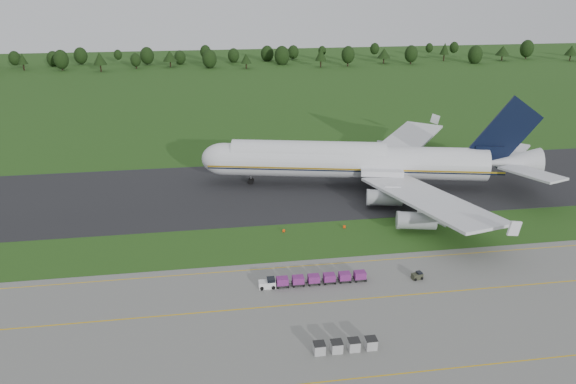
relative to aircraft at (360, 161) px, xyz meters
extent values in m
plane|color=#214615|center=(-20.73, -27.16, -6.46)|extent=(600.00, 600.00, 0.00)
cube|color=slate|center=(-20.73, -61.16, -6.43)|extent=(300.00, 52.00, 0.06)
cube|color=black|center=(-20.73, 0.84, -6.42)|extent=(300.00, 40.00, 0.08)
cube|color=gold|center=(-20.73, -49.16, -6.40)|extent=(300.00, 0.25, 0.01)
cube|color=gold|center=(-20.73, -67.16, -6.40)|extent=(300.00, 0.20, 0.01)
cube|color=gold|center=(-20.73, -37.16, -6.40)|extent=(120.00, 0.20, 0.01)
cylinder|color=black|center=(-129.55, 199.14, -4.82)|extent=(0.70, 0.70, 3.29)
cone|color=#1C3312|center=(-129.55, 199.14, -0.25)|extent=(5.09, 5.09, 5.85)
cylinder|color=black|center=(-109.19, 195.90, -4.56)|extent=(0.70, 0.70, 3.80)
sphere|color=#1C3312|center=(-109.19, 195.90, -0.66)|extent=(7.79, 7.79, 7.79)
cylinder|color=black|center=(-88.09, 188.31, -4.63)|extent=(0.70, 0.70, 3.66)
cone|color=#1C3312|center=(-88.09, 188.31, 0.46)|extent=(7.03, 7.03, 6.51)
cylinder|color=black|center=(-70.63, 196.20, -4.94)|extent=(0.70, 0.70, 3.04)
sphere|color=#1C3312|center=(-70.63, 196.20, -1.82)|extent=(5.64, 5.64, 5.64)
cylinder|color=black|center=(-52.42, 198.68, -4.84)|extent=(0.70, 0.70, 3.24)
cone|color=#1C3312|center=(-52.42, 198.68, -0.34)|extent=(7.77, 7.77, 5.77)
cylinder|color=black|center=(-30.90, 192.23, -4.85)|extent=(0.70, 0.70, 3.24)
sphere|color=#1C3312|center=(-30.90, 192.23, -1.52)|extent=(7.89, 7.89, 7.89)
cylinder|color=black|center=(-11.28, 186.98, -5.02)|extent=(0.70, 0.70, 2.88)
cone|color=#1C3312|center=(-11.28, 186.98, -1.02)|extent=(6.01, 6.01, 5.12)
cylinder|color=black|center=(10.20, 199.26, -4.89)|extent=(0.70, 0.70, 3.15)
sphere|color=#1C3312|center=(10.20, 199.26, -1.65)|extent=(8.59, 8.59, 8.59)
cylinder|color=black|center=(29.77, 185.00, -4.59)|extent=(0.70, 0.70, 3.74)
cone|color=#1C3312|center=(29.77, 185.00, 0.60)|extent=(6.30, 6.30, 6.65)
cylinder|color=black|center=(45.56, 186.58, -4.38)|extent=(0.70, 0.70, 4.17)
sphere|color=#1C3312|center=(45.56, 186.58, -0.09)|extent=(7.35, 7.35, 7.35)
cylinder|color=black|center=(68.78, 194.01, -4.92)|extent=(0.70, 0.70, 3.10)
cone|color=#1C3312|center=(68.78, 194.01, -0.62)|extent=(7.58, 7.58, 5.50)
cylinder|color=black|center=(82.97, 188.44, -4.56)|extent=(0.70, 0.70, 3.82)
sphere|color=#1C3312|center=(82.97, 188.44, -0.63)|extent=(7.39, 7.39, 7.39)
cylinder|color=black|center=(107.33, 198.38, -4.56)|extent=(0.70, 0.70, 3.81)
cone|color=#1C3312|center=(107.33, 198.38, 0.74)|extent=(5.45, 5.45, 6.78)
cylinder|color=black|center=(120.96, 186.46, -4.90)|extent=(0.70, 0.70, 3.13)
sphere|color=#1C3312|center=(120.96, 186.46, -1.68)|extent=(8.22, 8.22, 8.22)
cylinder|color=black|center=(142.07, 194.20, -4.91)|extent=(0.70, 0.70, 3.12)
cone|color=#1C3312|center=(142.07, 194.20, -0.58)|extent=(8.42, 8.42, 5.54)
cylinder|color=black|center=(159.96, 198.46, -4.45)|extent=(0.70, 0.70, 4.03)
sphere|color=#1C3312|center=(159.96, 198.46, -0.30)|extent=(8.03, 8.03, 8.03)
cylinder|color=black|center=(181.74, 187.12, -4.84)|extent=(0.70, 0.70, 3.24)
cone|color=#1C3312|center=(181.74, 187.12, -0.34)|extent=(7.49, 7.49, 5.76)
cylinder|color=silver|center=(-1.44, 0.33, -0.23)|extent=(62.48, 21.44, 7.74)
cylinder|color=silver|center=(-11.91, 2.73, 1.60)|extent=(36.96, 14.03, 6.03)
sphere|color=silver|center=(-31.82, 7.28, -0.23)|extent=(7.74, 7.74, 7.74)
cone|color=silver|center=(34.70, -7.94, 0.31)|extent=(13.16, 9.80, 7.35)
cube|color=gold|center=(-2.30, -3.46, -0.88)|extent=(67.06, 15.40, 0.38)
cube|color=silver|center=(8.08, -22.90, -1.20)|extent=(18.76, 38.02, 0.59)
cube|color=silver|center=(17.23, 17.11, -1.20)|extent=(31.30, 35.19, 0.59)
cylinder|color=#919498|center=(1.77, -14.29, -3.88)|extent=(8.10, 5.03, 3.44)
cylinder|color=#919498|center=(4.19, -26.97, -3.88)|extent=(8.10, 5.03, 3.44)
cylinder|color=#919498|center=(7.81, 12.10, -3.88)|extent=(8.10, 5.03, 3.44)
cylinder|color=#919498|center=(15.50, 22.47, -3.88)|extent=(8.10, 5.03, 3.44)
cube|color=black|center=(32.10, -7.34, 7.54)|extent=(15.41, 4.07, 17.25)
cube|color=silver|center=(34.48, -16.15, 0.63)|extent=(10.16, 15.13, 0.48)
cube|color=silver|center=(38.07, -0.44, 0.63)|extent=(14.05, 14.07, 0.48)
cylinder|color=slate|center=(-25.53, 5.84, -5.28)|extent=(0.39, 0.39, 2.36)
cylinder|color=black|center=(-25.53, 5.84, -5.76)|extent=(1.58, 1.25, 1.40)
cylinder|color=slate|center=(3.77, -5.82, -5.28)|extent=(0.39, 0.39, 2.36)
cylinder|color=black|center=(3.77, -5.82, -5.76)|extent=(1.58, 1.25, 1.40)
cylinder|color=slate|center=(5.93, 3.61, -5.28)|extent=(0.39, 0.39, 2.36)
cylinder|color=black|center=(5.93, 3.61, -5.76)|extent=(1.58, 1.25, 1.40)
cube|color=white|center=(-27.45, -43.42, -5.83)|extent=(2.72, 1.47, 1.15)
cylinder|color=black|center=(-28.39, -44.15, -6.09)|extent=(0.63, 0.23, 0.63)
cube|color=black|center=(-24.93, -43.42, -6.04)|extent=(2.09, 1.57, 0.13)
cube|color=#671F64|center=(-24.93, -43.42, -5.41)|extent=(1.88, 1.47, 1.15)
cylinder|color=black|center=(-25.77, -44.15, -6.23)|extent=(0.36, 0.16, 0.36)
cube|color=black|center=(-22.32, -43.42, -6.04)|extent=(2.09, 1.57, 0.13)
cube|color=#671F64|center=(-22.32, -43.42, -5.41)|extent=(1.88, 1.47, 1.15)
cylinder|color=black|center=(-23.16, -44.15, -6.23)|extent=(0.36, 0.16, 0.36)
cube|color=black|center=(-19.70, -43.42, -6.04)|extent=(2.09, 1.57, 0.13)
cube|color=#671F64|center=(-19.70, -43.42, -5.41)|extent=(1.88, 1.47, 1.15)
cylinder|color=black|center=(-20.54, -44.15, -6.23)|extent=(0.36, 0.16, 0.36)
cube|color=black|center=(-17.08, -43.42, -6.04)|extent=(2.09, 1.57, 0.13)
cube|color=#671F64|center=(-17.08, -43.42, -5.41)|extent=(1.88, 1.47, 1.15)
cylinder|color=black|center=(-17.92, -44.15, -6.23)|extent=(0.36, 0.16, 0.36)
cube|color=black|center=(-14.47, -43.42, -6.04)|extent=(2.09, 1.57, 0.13)
cube|color=#671F64|center=(-14.47, -43.42, -5.41)|extent=(1.88, 1.47, 1.15)
cylinder|color=black|center=(-15.31, -44.15, -6.23)|extent=(0.36, 0.16, 0.36)
cube|color=black|center=(-11.85, -43.42, -6.04)|extent=(2.09, 1.57, 0.13)
cube|color=#671F64|center=(-11.85, -43.42, -5.41)|extent=(1.88, 1.47, 1.15)
cylinder|color=black|center=(-12.69, -44.15, -6.23)|extent=(0.36, 0.16, 0.36)
cylinder|color=black|center=(-27.45, -43.42, -6.09)|extent=(0.63, 0.23, 0.63)
cube|color=#2F3122|center=(-2.22, -44.48, -5.92)|extent=(1.94, 1.38, 0.97)
cylinder|color=black|center=(-2.84, -45.01, -6.16)|extent=(0.50, 0.18, 0.50)
cylinder|color=black|center=(-1.60, -43.95, -6.16)|extent=(0.50, 0.18, 0.50)
cube|color=#A3A3A3|center=(-22.54, -61.44, -5.66)|extent=(1.49, 1.49, 1.49)
cube|color=black|center=(-22.54, -61.44, -4.88)|extent=(1.58, 1.58, 0.07)
cube|color=#A3A3A3|center=(-20.14, -61.44, -5.66)|extent=(1.49, 1.49, 1.49)
cube|color=black|center=(-20.14, -61.44, -4.88)|extent=(1.58, 1.58, 0.07)
cube|color=#A3A3A3|center=(-17.74, -61.44, -5.66)|extent=(1.49, 1.49, 1.49)
cube|color=black|center=(-17.74, -61.44, -4.88)|extent=(1.58, 1.58, 0.07)
cube|color=#A3A3A3|center=(-15.34, -61.44, -5.66)|extent=(1.49, 1.49, 1.49)
cube|color=black|center=(-15.34, -61.44, -4.88)|extent=(1.58, 1.58, 0.07)
cube|color=#EC3D07|center=(-21.64, -22.81, -6.16)|extent=(0.50, 0.12, 0.60)
cube|color=black|center=(-21.64, -22.81, -6.44)|extent=(0.30, 0.30, 0.04)
cube|color=#EC3D07|center=(-9.29, -22.81, -6.16)|extent=(0.50, 0.12, 0.60)
cube|color=black|center=(-9.29, -22.81, -6.44)|extent=(0.30, 0.30, 0.04)
cube|color=#EC3D07|center=(3.06, -22.81, -6.16)|extent=(0.50, 0.12, 0.60)
cube|color=black|center=(3.06, -22.81, -6.44)|extent=(0.30, 0.30, 0.04)
camera|label=1|loc=(-36.31, -122.76, 41.23)|focal=35.00mm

